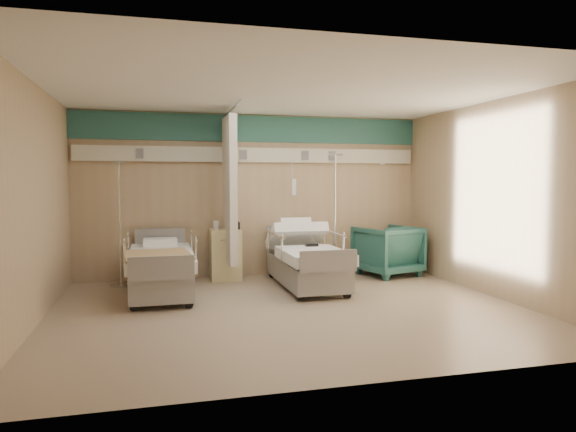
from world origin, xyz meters
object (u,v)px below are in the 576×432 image
(bed_right, at_px, (306,267))
(iv_stand_left, at_px, (121,261))
(bedside_cabinet, at_px, (225,255))
(bed_left, at_px, (161,273))
(visitor_armchair, at_px, (388,250))
(iv_stand_right, at_px, (335,252))

(bed_right, height_order, iv_stand_left, iv_stand_left)
(bed_right, relative_size, bedside_cabinet, 2.54)
(bed_left, bearing_deg, visitor_armchair, 8.84)
(visitor_armchair, bearing_deg, iv_stand_left, -18.38)
(iv_stand_left, bearing_deg, visitor_armchair, -2.74)
(iv_stand_left, bearing_deg, bed_left, -53.18)
(visitor_armchair, height_order, iv_stand_left, iv_stand_left)
(bed_left, bearing_deg, bedside_cabinet, 40.60)
(bed_right, relative_size, visitor_armchair, 2.24)
(bedside_cabinet, height_order, iv_stand_left, iv_stand_left)
(bedside_cabinet, xyz_separation_m, iv_stand_left, (-1.66, -0.09, -0.02))
(bed_left, bearing_deg, iv_stand_left, 126.82)
(bedside_cabinet, xyz_separation_m, iv_stand_right, (1.87, -0.19, 0.01))
(bed_right, xyz_separation_m, bed_left, (-2.20, 0.00, 0.00))
(bed_left, height_order, iv_stand_left, iv_stand_left)
(bed_right, distance_m, bed_left, 2.20)
(bed_right, height_order, iv_stand_right, iv_stand_right)
(bedside_cabinet, relative_size, visitor_armchair, 0.88)
(iv_stand_right, distance_m, iv_stand_left, 3.53)
(iv_stand_left, bearing_deg, iv_stand_right, -1.63)
(visitor_armchair, bearing_deg, bedside_cabinet, -21.74)
(bedside_cabinet, bearing_deg, iv_stand_left, -177.01)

